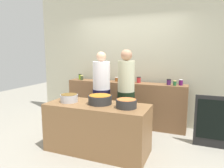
# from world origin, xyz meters

# --- Properties ---
(ground) EXTENTS (12.00, 12.00, 0.00)m
(ground) POSITION_xyz_m (0.00, 0.00, 0.00)
(ground) COLOR gray
(storefront_wall) EXTENTS (4.80, 0.12, 3.00)m
(storefront_wall) POSITION_xyz_m (0.00, 1.45, 1.50)
(storefront_wall) COLOR #B1AE94
(storefront_wall) RESTS_ON ground
(display_shelf) EXTENTS (2.70, 0.36, 0.98)m
(display_shelf) POSITION_xyz_m (0.00, 1.10, 0.49)
(display_shelf) COLOR brown
(display_shelf) RESTS_ON ground
(prep_table) EXTENTS (1.70, 0.70, 0.81)m
(prep_table) POSITION_xyz_m (0.00, -0.30, 0.40)
(prep_table) COLOR brown
(prep_table) RESTS_ON ground
(preserve_jar_0) EXTENTS (0.07, 0.07, 0.13)m
(preserve_jar_0) POSITION_xyz_m (-1.16, 1.13, 1.05)
(preserve_jar_0) COLOR #689A1A
(preserve_jar_0) RESTS_ON display_shelf
(preserve_jar_1) EXTENTS (0.07, 0.07, 0.11)m
(preserve_jar_1) POSITION_xyz_m (-1.05, 1.03, 1.04)
(preserve_jar_1) COLOR #384328
(preserve_jar_1) RESTS_ON display_shelf
(preserve_jar_2) EXTENTS (0.07, 0.07, 0.13)m
(preserve_jar_2) POSITION_xyz_m (-0.42, 1.10, 1.05)
(preserve_jar_2) COLOR gold
(preserve_jar_2) RESTS_ON display_shelf
(preserve_jar_3) EXTENTS (0.08, 0.08, 0.10)m
(preserve_jar_3) POSITION_xyz_m (-0.20, 1.15, 1.03)
(preserve_jar_3) COLOR brown
(preserve_jar_3) RESTS_ON display_shelf
(preserve_jar_4) EXTENTS (0.09, 0.09, 0.11)m
(preserve_jar_4) POSITION_xyz_m (-0.10, 1.10, 1.04)
(preserve_jar_4) COLOR gold
(preserve_jar_4) RESTS_ON display_shelf
(preserve_jar_5) EXTENTS (0.09, 0.09, 0.13)m
(preserve_jar_5) POSITION_xyz_m (0.31, 1.13, 1.05)
(preserve_jar_5) COLOR #A92628
(preserve_jar_5) RESTS_ON display_shelf
(preserve_jar_6) EXTENTS (0.09, 0.09, 0.12)m
(preserve_jar_6) POSITION_xyz_m (0.96, 1.07, 1.04)
(preserve_jar_6) COLOR #431B50
(preserve_jar_6) RESTS_ON display_shelf
(preserve_jar_7) EXTENTS (0.07, 0.07, 0.10)m
(preserve_jar_7) POSITION_xyz_m (1.09, 1.03, 1.03)
(preserve_jar_7) COLOR #215D2F
(preserve_jar_7) RESTS_ON display_shelf
(preserve_jar_8) EXTENTS (0.08, 0.08, 0.12)m
(preserve_jar_8) POSITION_xyz_m (1.20, 1.12, 1.04)
(preserve_jar_8) COLOR #5B1358
(preserve_jar_8) RESTS_ON display_shelf
(cooking_pot_left) EXTENTS (0.30, 0.30, 0.13)m
(cooking_pot_left) POSITION_xyz_m (-0.52, -0.33, 0.87)
(cooking_pot_left) COLOR #B7B7BC
(cooking_pot_left) RESTS_ON prep_table
(cooking_pot_center) EXTENTS (0.39, 0.39, 0.15)m
(cooking_pot_center) POSITION_xyz_m (0.03, -0.26, 0.88)
(cooking_pot_center) COLOR #2D2D2D
(cooking_pot_center) RESTS_ON prep_table
(cooking_pot_right) EXTENTS (0.32, 0.32, 0.14)m
(cooking_pot_right) POSITION_xyz_m (0.51, -0.33, 0.87)
(cooking_pot_right) COLOR #2D2D2D
(cooking_pot_right) RESTS_ON prep_table
(cook_with_tongs) EXTENTS (0.36, 0.36, 1.66)m
(cook_with_tongs) POSITION_xyz_m (-0.28, 0.48, 0.75)
(cook_with_tongs) COLOR #1A1532
(cook_with_tongs) RESTS_ON ground
(cook_in_cap) EXTENTS (0.32, 0.32, 1.70)m
(cook_in_cap) POSITION_xyz_m (0.28, 0.35, 0.78)
(cook_in_cap) COLOR black
(cook_in_cap) RESTS_ON ground
(chalkboard_sign) EXTENTS (0.59, 0.05, 0.92)m
(chalkboard_sign) POSITION_xyz_m (1.78, 0.57, 0.46)
(chalkboard_sign) COLOR black
(chalkboard_sign) RESTS_ON ground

